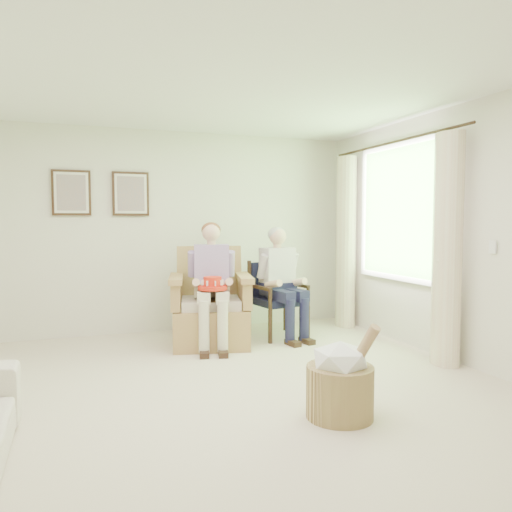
% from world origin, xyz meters
% --- Properties ---
extents(floor, '(5.50, 5.50, 0.00)m').
position_xyz_m(floor, '(0.00, 0.00, 0.00)').
color(floor, beige).
rests_on(floor, ground).
extents(back_wall, '(5.00, 0.04, 2.60)m').
position_xyz_m(back_wall, '(0.00, 2.75, 1.30)').
color(back_wall, silver).
rests_on(back_wall, ground).
extents(right_wall, '(0.04, 5.50, 2.60)m').
position_xyz_m(right_wall, '(2.50, 0.00, 1.30)').
color(right_wall, silver).
rests_on(right_wall, ground).
extents(ceiling, '(5.00, 5.50, 0.02)m').
position_xyz_m(ceiling, '(0.00, 0.00, 2.60)').
color(ceiling, white).
rests_on(ceiling, back_wall).
extents(window, '(0.13, 2.50, 1.63)m').
position_xyz_m(window, '(2.46, 1.20, 1.58)').
color(window, '#2D6B23').
rests_on(window, right_wall).
extents(curtain_left, '(0.34, 0.34, 2.30)m').
position_xyz_m(curtain_left, '(2.33, 0.22, 1.15)').
color(curtain_left, beige).
rests_on(curtain_left, ground).
extents(curtain_right, '(0.34, 0.34, 2.30)m').
position_xyz_m(curtain_right, '(2.33, 2.18, 1.15)').
color(curtain_right, beige).
rests_on(curtain_right, ground).
extents(framed_print_left, '(0.45, 0.05, 0.55)m').
position_xyz_m(framed_print_left, '(-1.15, 2.71, 1.78)').
color(framed_print_left, '#382114').
rests_on(framed_print_left, back_wall).
extents(framed_print_right, '(0.45, 0.05, 0.55)m').
position_xyz_m(framed_print_right, '(-0.45, 2.71, 1.78)').
color(framed_print_right, '#382114').
rests_on(framed_print_right, back_wall).
extents(wicker_armchair, '(0.89, 0.88, 1.13)m').
position_xyz_m(wicker_armchair, '(0.34, 1.85, 0.36)').
color(wicker_armchair, '#A67D4E').
rests_on(wicker_armchair, ground).
extents(wood_armchair, '(0.59, 0.56, 0.92)m').
position_xyz_m(wood_armchair, '(1.24, 2.01, 0.50)').
color(wood_armchair, black).
rests_on(wood_armchair, ground).
extents(person_wicker, '(0.40, 0.62, 1.40)m').
position_xyz_m(person_wicker, '(0.34, 1.70, 0.83)').
color(person_wicker, beige).
rests_on(person_wicker, ground).
extents(person_dark, '(0.40, 0.63, 1.34)m').
position_xyz_m(person_dark, '(1.24, 1.86, 0.78)').
color(person_dark, '#1A1B3A').
rests_on(person_dark, ground).
extents(red_hat, '(0.32, 0.32, 0.14)m').
position_xyz_m(red_hat, '(0.28, 1.50, 0.74)').
color(red_hat, red).
rests_on(red_hat, person_wicker).
extents(hatbox, '(0.51, 0.51, 0.72)m').
position_xyz_m(hatbox, '(0.67, -0.61, 0.28)').
color(hatbox, tan).
rests_on(hatbox, ground).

